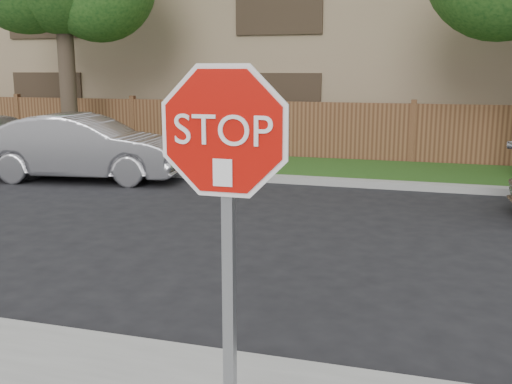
% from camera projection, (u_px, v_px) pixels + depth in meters
% --- Properties ---
extents(ground, '(90.00, 90.00, 0.00)m').
position_uv_depth(ground, '(348.00, 378.00, 4.89)').
color(ground, black).
rests_on(ground, ground).
extents(far_curb, '(70.00, 0.30, 0.15)m').
position_uv_depth(far_curb, '(404.00, 186.00, 12.52)').
color(far_curb, gray).
rests_on(far_curb, ground).
extents(grass_strip, '(70.00, 3.00, 0.12)m').
position_uv_depth(grass_strip, '(408.00, 173.00, 14.07)').
color(grass_strip, '#1E4714').
rests_on(grass_strip, ground).
extents(fence, '(70.00, 0.12, 1.60)m').
position_uv_depth(fence, '(412.00, 135.00, 15.42)').
color(fence, '#4D2D1B').
rests_on(fence, ground).
extents(apartment_building, '(35.20, 9.20, 7.20)m').
position_uv_depth(apartment_building, '(424.00, 37.00, 20.12)').
color(apartment_building, '#937A5B').
rests_on(apartment_building, ground).
extents(stop_sign, '(1.01, 0.13, 2.55)m').
position_uv_depth(stop_sign, '(226.00, 189.00, 3.28)').
color(stop_sign, gray).
rests_on(stop_sign, sidewalk_near).
extents(sedan_left, '(4.68, 2.23, 1.48)m').
position_uv_depth(sedan_left, '(84.00, 147.00, 13.43)').
color(sedan_left, '#A5A4A8').
rests_on(sedan_left, ground).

